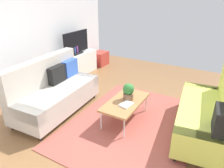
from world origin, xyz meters
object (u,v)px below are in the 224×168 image
coffee_table (125,102)px  tv (76,43)px  potted_plant (128,91)px  couch_beige (54,91)px  couch_green (209,113)px  vase_0 (61,56)px  vase_1 (65,54)px  tv_console (77,64)px  storage_trunk (100,58)px  bottle_0 (72,52)px  bottle_2 (77,50)px  table_book_0 (126,104)px  bottle_1 (75,51)px

coffee_table → tv: tv is taller
potted_plant → couch_beige: bearing=108.0°
couch_beige → couch_green: size_ratio=0.98×
vase_0 → vase_1: bearing=0.0°
tv_console → potted_plant: potted_plant is taller
couch_green → vase_1: (0.76, 3.79, 0.29)m
couch_green → storage_trunk: bearing=50.9°
coffee_table → bottle_0: 2.62m
storage_trunk → vase_0: bearing=174.9°
couch_green → potted_plant: size_ratio=6.18×
vase_0 → vase_1: vase_1 is taller
vase_0 → vase_1: 0.17m
potted_plant → vase_0: (0.80, 2.38, 0.12)m
storage_trunk → vase_0: size_ratio=3.90×
potted_plant → bottle_2: bearing=59.0°
couch_beige → vase_0: (1.27, 0.94, 0.26)m
couch_green → bottle_0: (0.95, 3.70, 0.30)m
tv → bottle_2: bearing=-100.6°
table_book_0 → vase_1: size_ratio=1.39×
bottle_1 → bottle_0: bearing=180.0°
couch_beige → potted_plant: bearing=104.6°
table_book_0 → bottle_0: 2.75m
coffee_table → tv: bearing=57.6°
tv_console → bottle_0: size_ratio=6.98×
coffee_table → vase_1: vase_1 is taller
storage_trunk → bottle_1: (-1.21, 0.06, 0.53)m
tv → storage_trunk: 1.32m
vase_0 → tv: bearing=-6.9°
coffee_table → potted_plant: potted_plant is taller
couch_beige → bottle_1: couch_beige is taller
vase_1 → tv_console: bearing=-7.0°
couch_green → potted_plant: (-0.22, 1.41, 0.14)m
potted_plant → vase_1: 2.58m
vase_1 → bottle_1: size_ratio=0.77×
couch_green → tv_console: couch_green is taller
tv → bottle_1: 0.23m
coffee_table → bottle_0: bearing=61.4°
coffee_table → storage_trunk: size_ratio=2.12×
couch_green → tv_console: 3.92m
coffee_table → vase_1: (1.05, 2.37, 0.33)m
table_book_0 → bottle_1: (1.49, 2.36, 0.32)m
coffee_table → tv_console: size_ratio=0.79×
coffee_table → bottle_1: bottle_1 is taller
couch_beige → bottle_0: bearing=-155.7°
tv_console → vase_0: 0.70m
storage_trunk → vase_1: size_ratio=3.01×
vase_0 → bottle_0: 0.37m
couch_green → bottle_1: size_ratio=8.84×
tv_console → tv: bearing=-90.0°
couch_beige → table_book_0: bearing=96.0°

